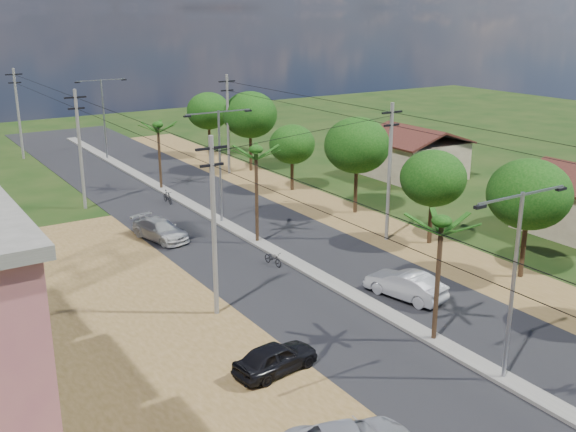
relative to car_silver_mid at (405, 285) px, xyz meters
name	(u,v)px	position (x,y,z in m)	size (l,w,h in m)	color
ground	(503,380)	(-2.17, -8.34, -0.73)	(160.00, 160.00, 0.00)	black
road	(300,267)	(-2.17, 6.66, -0.71)	(12.00, 110.00, 0.04)	black
median	(273,251)	(-2.17, 9.66, -0.64)	(1.00, 90.00, 0.18)	#605E56
dirt_lot_west	(80,399)	(-17.17, -0.34, -0.71)	(18.00, 46.00, 0.04)	brown
dirt_shoulder_east	(408,241)	(6.33, 6.66, -0.71)	(5.00, 90.00, 0.03)	brown
house_east_far	(415,151)	(18.83, 19.66, 1.66)	(7.60, 7.50, 4.60)	gray
tree_east_c	(529,194)	(7.53, -1.34, 4.14)	(4.60, 4.60, 6.83)	black
tree_east_d	(433,178)	(7.23, 5.66, 3.61)	(4.20, 4.20, 6.13)	black
tree_east_e	(357,145)	(7.43, 13.66, 4.36)	(4.80, 4.80, 7.14)	black
tree_east_f	(292,144)	(7.03, 21.66, 3.16)	(3.80, 3.80, 5.52)	black
tree_east_g	(250,115)	(7.63, 29.66, 4.51)	(5.00, 5.00, 7.38)	black
tree_east_h	(208,111)	(7.33, 37.66, 3.91)	(4.40, 4.40, 6.52)	black
palm_median_near	(441,227)	(-2.17, -4.34, 4.81)	(2.00, 2.00, 6.15)	black
palm_median_mid	(256,154)	(-2.17, 11.66, 5.17)	(2.00, 2.00, 6.55)	black
palm_median_far	(158,128)	(-2.17, 27.66, 4.53)	(2.00, 2.00, 5.85)	black
streetlight_near	(514,272)	(-2.17, -8.34, 4.06)	(5.10, 0.18, 8.00)	gray
streetlight_mid	(220,157)	(-2.17, 16.66, 4.06)	(5.10, 0.18, 8.00)	gray
streetlight_far	(104,112)	(-2.17, 41.66, 4.06)	(5.10, 0.18, 8.00)	gray
utility_pole_w_b	(214,223)	(-9.17, 3.66, 4.03)	(1.60, 0.24, 9.00)	#605E56
utility_pole_w_c	(80,147)	(-9.17, 25.66, 4.03)	(1.60, 0.24, 9.00)	#605E56
utility_pole_w_d	(18,112)	(-9.17, 46.66, 4.03)	(1.60, 0.24, 9.00)	#605E56
utility_pole_e_b	(389,169)	(5.33, 7.66, 4.03)	(1.60, 0.24, 9.00)	#605E56
utility_pole_e_c	(228,122)	(5.33, 29.66, 4.03)	(1.60, 0.24, 9.00)	#605E56
car_silver_mid	(405,285)	(0.00, 0.00, 0.00)	(1.54, 4.42, 1.46)	#A1A3A9
car_white_far	(160,230)	(-7.17, 15.71, -0.07)	(1.85, 4.55, 1.32)	beige
car_parked_dark	(276,358)	(-9.67, -2.74, -0.08)	(1.53, 3.81, 1.30)	black
moto_rider_west_a	(273,259)	(-3.37, 7.74, -0.31)	(0.55, 1.58, 0.83)	black
moto_rider_west_b	(167,197)	(-3.37, 23.49, -0.22)	(0.47, 1.68, 1.01)	black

